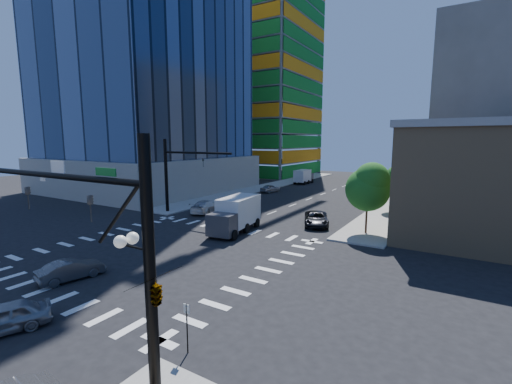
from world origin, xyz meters
The scene contains 17 objects.
ground centered at (0.00, 0.00, 0.00)m, with size 160.00×160.00×0.00m, color black.
road_markings centered at (0.00, 0.00, 0.01)m, with size 20.00×20.00×0.01m, color silver.
sidewalk_ne centered at (12.50, 40.00, 0.07)m, with size 5.00×60.00×0.15m, color gray.
sidewalk_nw centered at (-12.50, 40.00, 0.07)m, with size 5.00×60.00×0.15m, color gray.
construction_building centered at (-27.41, 61.93, 24.61)m, with size 25.16×34.50×70.60m.
signal_mast_se centered at (10.60, -11.50, 5.01)m, with size 10.51×2.48×9.00m.
signal_mast_nw centered at (-10.00, 11.50, 5.49)m, with size 10.20×0.40×9.00m.
tree_south centered at (12.63, 13.90, 4.69)m, with size 4.16×4.16×6.82m.
tree_north centered at (12.93, 25.90, 3.99)m, with size 3.54×3.52×5.78m.
no_parking_sign centered at (10.70, -9.00, 1.38)m, with size 0.30×0.06×2.20m.
car_nb_near centered at (2.18, -12.35, 0.70)m, with size 1.65×4.10×1.40m, color #94959B.
car_nb_far centered at (7.12, 14.79, 0.73)m, with size 2.43×5.27×1.46m, color black.
car_sb_near centered at (-7.11, 13.83, 0.79)m, with size 2.21×5.44×1.58m, color silver.
car_sb_mid centered at (-8.50, 32.93, 0.69)m, with size 1.63×4.04×1.38m, color #9FA1A6.
car_sb_cross centered at (-1.10, -7.07, 0.66)m, with size 1.39×3.99×1.31m, color #48494D.
box_truck_near centered at (1.26, 7.97, 1.49)m, with size 3.57×6.75×3.38m.
box_truck_far centered at (-8.50, 47.61, 1.30)m, with size 2.52×5.64×2.93m.
Camera 1 is at (20.11, -18.89, 8.92)m, focal length 24.00 mm.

